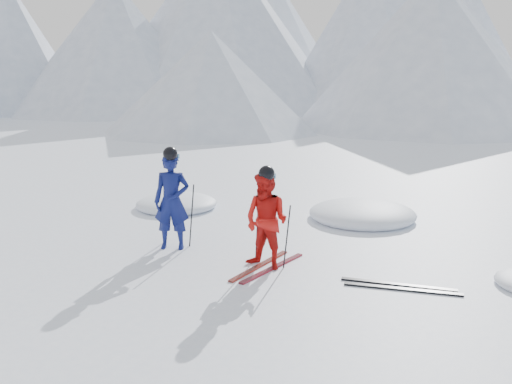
% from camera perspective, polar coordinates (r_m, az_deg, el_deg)
% --- Properties ---
extents(ground, '(160.00, 160.00, 0.00)m').
position_cam_1_polar(ground, '(8.59, 10.32, -9.13)').
color(ground, white).
rests_on(ground, ground).
extents(skier_blue, '(0.76, 0.65, 1.76)m').
position_cam_1_polar(skier_blue, '(9.84, -8.85, -0.98)').
color(skier_blue, '#0E1554').
rests_on(skier_blue, ground).
extents(skier_red, '(0.84, 0.69, 1.59)m').
position_cam_1_polar(skier_red, '(8.74, 1.10, -3.06)').
color(skier_red, red).
rests_on(skier_red, ground).
extents(pole_blue_left, '(0.12, 0.08, 1.17)m').
position_cam_1_polar(pole_blue_left, '(10.21, -9.65, -2.23)').
color(pole_blue_left, black).
rests_on(pole_blue_left, ground).
extents(pole_blue_right, '(0.12, 0.07, 1.17)m').
position_cam_1_polar(pole_blue_right, '(9.97, -6.79, -2.48)').
color(pole_blue_right, black).
rests_on(pole_blue_right, ground).
extents(pole_red_left, '(0.11, 0.09, 1.06)m').
position_cam_1_polar(pole_red_left, '(9.16, 0.12, -4.07)').
color(pole_red_left, black).
rests_on(pole_red_left, ground).
extents(pole_red_right, '(0.11, 0.08, 1.06)m').
position_cam_1_polar(pole_red_right, '(8.82, 3.28, -4.73)').
color(pole_red_right, black).
rests_on(pole_red_right, ground).
extents(ski_worn_left, '(0.22, 1.70, 0.03)m').
position_cam_1_polar(ski_worn_left, '(9.03, 0.39, -7.75)').
color(ski_worn_left, black).
rests_on(ski_worn_left, ground).
extents(ski_worn_right, '(0.34, 1.69, 0.03)m').
position_cam_1_polar(ski_worn_right, '(8.93, 1.77, -7.99)').
color(ski_worn_right, black).
rests_on(ski_worn_right, ground).
extents(ski_loose_a, '(1.69, 0.40, 0.03)m').
position_cam_1_polar(ski_loose_a, '(8.52, 14.73, -9.41)').
color(ski_loose_a, black).
rests_on(ski_loose_a, ground).
extents(ski_loose_b, '(1.68, 0.46, 0.03)m').
position_cam_1_polar(ski_loose_b, '(8.37, 15.16, -9.85)').
color(ski_loose_b, black).
rests_on(ski_loose_b, ground).
extents(snow_lumps, '(10.48, 6.40, 0.51)m').
position_cam_1_polar(snow_lumps, '(11.70, 6.25, -3.24)').
color(snow_lumps, white).
rests_on(snow_lumps, ground).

